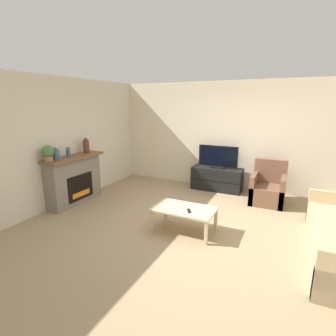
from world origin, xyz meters
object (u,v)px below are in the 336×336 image
Objects in this scene: remote at (189,211)px; mantel_vase_right at (86,146)px; mantel_vase_left at (56,154)px; tv_stand at (217,179)px; tv at (218,158)px; fireplace at (74,179)px; armchair at (268,189)px; mantel_vase_centre_left at (68,152)px; coffee_table at (184,211)px; potted_plant at (48,153)px.

mantel_vase_right is at bearing 137.20° from remote.
mantel_vase_left is at bearing -90.00° from mantel_vase_right.
tv reaches higher than tv_stand.
armchair is (3.84, 1.87, -0.24)m from fireplace.
tv_stand is 1.34× the size of armchair.
fireplace is at bearing -92.24° from mantel_vase_right.
mantel_vase_centre_left is (0.02, -0.11, 0.62)m from fireplace.
coffee_table is at bearing -4.19° from fireplace.
mantel_vase_right is at bearing 90.00° from mantel_vase_centre_left.
remote is (2.81, -0.29, -0.11)m from fireplace.
mantel_vase_left is 3.73m from tv.
mantel_vase_centre_left is 0.23× the size of armchair.
coffee_table is (2.69, -0.20, -0.17)m from fireplace.
mantel_vase_left reaches higher than tv_stand.
coffee_table is at bearing 8.71° from potted_plant.
fireplace is 1.36× the size of coffee_table.
mantel_vase_right is at bearing 90.00° from mantel_vase_left.
tv is at bearing 42.55° from mantel_vase_centre_left.
coffee_table is at bearing -13.16° from mantel_vase_right.
tv_stand is 1.26× the size of tv.
fireplace is 2.83m from remote.
tv_stand is (2.57, 1.82, -0.93)m from mantel_vase_right.
mantel_vase_right is 0.37× the size of armchair.
potted_plant reaches higher than mantel_vase_left.
potted_plant is 0.25× the size of tv_stand.
armchair reaches higher than remote.
mantel_vase_right is 1.10× the size of potted_plant.
mantel_vase_right reaches higher than fireplace.
armchair is (3.83, 2.48, -0.93)m from potted_plant.
armchair is at bearing 60.82° from coffee_table.
fireplace is 0.76m from mantel_vase_left.
coffee_table is (-1.16, -2.07, 0.07)m from armchair.
tv_stand is (2.57, 2.68, -0.88)m from mantel_vase_left.
potted_plant is at bearing 158.08° from remote.
potted_plant reaches higher than mantel_vase_centre_left.
mantel_vase_right is 0.33× the size of coffee_table.
armchair is at bearing 31.00° from mantel_vase_left.
mantel_vase_right is 3.17m from tv.
mantel_vase_left reaches higher than mantel_vase_centre_left.
mantel_vase_right reaches higher than potted_plant.
potted_plant is at bearing -147.08° from armchair.
fireplace is at bearing 98.88° from mantel_vase_centre_left.
coffee_table is (2.67, 0.23, -0.80)m from mantel_vase_left.
potted_plant is (0.02, -0.61, 0.69)m from fireplace.
mantel_vase_centre_left is at bearing 178.08° from coffee_table.
mantel_vase_right is at bearing -144.61° from tv_stand.
mantel_vase_centre_left is 1.44× the size of remote.
tv reaches higher than remote.
tv_stand is at bearing 163.19° from armchair.
potted_plant is at bearing -88.42° from fireplace.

